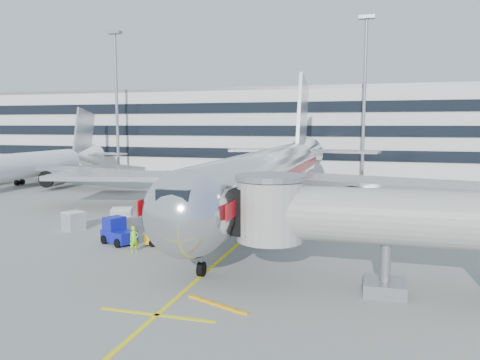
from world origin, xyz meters
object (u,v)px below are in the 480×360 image
(cargo_container_left, at_px, (122,219))
(cargo_container_front, at_px, (120,226))
(belt_loader, at_px, (175,236))
(ramp_worker, at_px, (134,239))
(main_jet, at_px, (272,173))
(cargo_container_right, at_px, (73,221))
(baggage_tug, at_px, (118,232))

(cargo_container_left, xyz_separation_m, cargo_container_front, (1.02, -2.03, -0.15))
(cargo_container_left, height_order, cargo_container_front, cargo_container_left)
(belt_loader, xyz_separation_m, cargo_container_front, (-5.55, 1.46, 0.14))
(cargo_container_front, bearing_deg, belt_loader, -14.73)
(ramp_worker, bearing_deg, cargo_container_left, 71.03)
(main_jet, relative_size, belt_loader, 10.76)
(main_jet, height_order, ramp_worker, main_jet)
(cargo_container_left, distance_m, cargo_container_right, 4.10)
(main_jet, xyz_separation_m, cargo_container_right, (-15.01, -11.13, -3.44))
(baggage_tug, distance_m, cargo_container_right, 6.81)
(main_jet, bearing_deg, cargo_container_left, -139.25)
(main_jet, bearing_deg, belt_loader, -109.37)
(main_jet, bearing_deg, cargo_container_front, -131.07)
(main_jet, distance_m, belt_loader, 14.37)
(cargo_container_front, bearing_deg, ramp_worker, -50.03)
(belt_loader, distance_m, cargo_container_right, 10.58)
(main_jet, height_order, cargo_container_left, main_jet)
(belt_loader, distance_m, cargo_container_front, 5.74)
(main_jet, height_order, belt_loader, main_jet)
(main_jet, distance_m, baggage_tug, 17.08)
(cargo_container_front, bearing_deg, cargo_container_left, 116.66)
(cargo_container_right, bearing_deg, baggage_tug, -26.61)
(cargo_container_front, xyz_separation_m, ramp_worker, (3.73, -4.45, 0.18))
(cargo_container_right, bearing_deg, cargo_container_left, 21.29)
(baggage_tug, xyz_separation_m, cargo_container_front, (-1.25, 2.51, -0.11))
(baggage_tug, distance_m, ramp_worker, 3.14)
(baggage_tug, relative_size, ramp_worker, 1.61)
(belt_loader, bearing_deg, baggage_tug, -166.26)
(cargo_container_front, bearing_deg, baggage_tug, -63.47)
(cargo_container_right, bearing_deg, belt_loader, -10.90)
(belt_loader, bearing_deg, cargo_container_right, 169.10)
(cargo_container_right, bearing_deg, cargo_container_front, -6.38)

